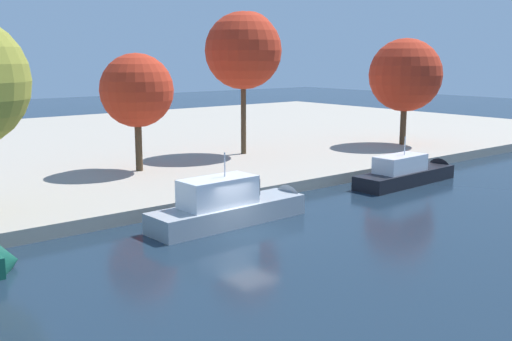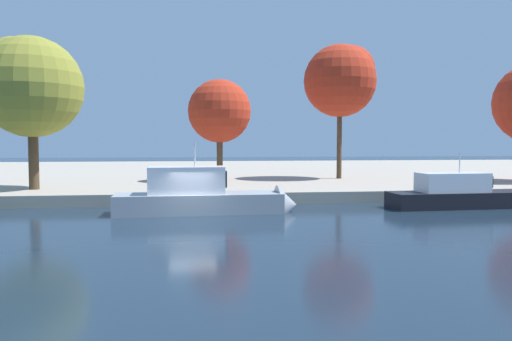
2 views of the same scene
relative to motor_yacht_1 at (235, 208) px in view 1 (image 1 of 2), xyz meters
name	(u,v)px [view 1 (image 1 of 2)]	position (x,y,z in m)	size (l,w,h in m)	color
ground_plane	(250,234)	(-0.83, -2.39, -0.79)	(220.00, 220.00, 0.00)	#192838
dock_promenade	(31,152)	(-0.83, 30.76, -0.39)	(120.00, 55.00, 0.79)	#A39989
motor_yacht_1	(235,208)	(0.00, 0.00, 0.00)	(10.69, 2.80, 4.90)	#9EA3A8
motor_yacht_2	(409,175)	(16.58, 0.41, -0.22)	(10.49, 2.81, 4.41)	black
mooring_bollard_0	(399,157)	(19.61, 3.80, 0.45)	(0.30, 0.30, 0.83)	#2D2D33
tree_1	(138,91)	(1.56, 13.83, 5.96)	(5.43, 5.68, 8.73)	#4C3823
tree_2	(244,48)	(12.66, 15.24, 9.14)	(6.77, 6.61, 12.32)	#4C3823
tree_3	(405,76)	(28.18, 9.97, 6.64)	(6.98, 6.98, 10.18)	#4C3823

